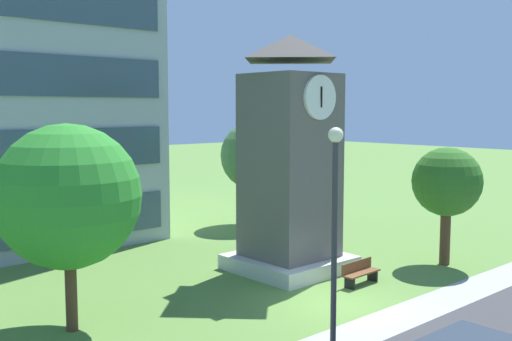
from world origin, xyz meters
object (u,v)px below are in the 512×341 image
at_px(park_bench, 360,272).
at_px(tree_streetside, 68,197).
at_px(tree_near_tower, 254,156).
at_px(street_lamp, 334,226).
at_px(tree_by_building, 447,183).
at_px(clock_tower, 290,168).

bearing_deg(park_bench, tree_streetside, 164.77).
distance_m(park_bench, tree_streetside, 11.05).
bearing_deg(park_bench, tree_near_tower, 67.37).
bearing_deg(street_lamp, tree_streetside, 114.58).
xyz_separation_m(tree_by_building, tree_streetside, (-15.11, 3.28, 0.53)).
bearing_deg(tree_near_tower, clock_tower, -122.95).
bearing_deg(clock_tower, tree_by_building, -34.06).
bearing_deg(tree_by_building, clock_tower, 145.94).
height_order(clock_tower, park_bench, clock_tower).
distance_m(clock_tower, park_bench, 4.97).
bearing_deg(clock_tower, tree_streetside, -177.17).
bearing_deg(tree_streetside, clock_tower, 2.83).
height_order(clock_tower, tree_by_building, clock_tower).
xyz_separation_m(street_lamp, tree_streetside, (-3.33, 7.28, 0.24)).
relative_size(street_lamp, tree_streetside, 1.00).
xyz_separation_m(park_bench, tree_by_building, (5.02, -0.53, 3.03)).
relative_size(clock_tower, tree_by_building, 1.90).
distance_m(tree_by_building, tree_near_tower, 11.84).
relative_size(park_bench, tree_by_building, 0.37).
xyz_separation_m(park_bench, tree_streetside, (-10.09, 2.75, 3.56)).
bearing_deg(tree_by_building, tree_near_tower, 91.49).
xyz_separation_m(tree_by_building, tree_near_tower, (-0.31, 11.83, 0.45)).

